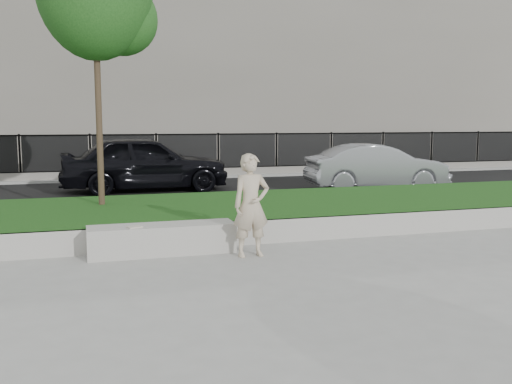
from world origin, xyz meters
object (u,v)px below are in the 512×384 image
object	(u,v)px
book	(134,227)
car_silver	(376,167)
stone_bench	(162,239)
car_dark	(145,163)
man	(251,205)

from	to	relation	value
book	car_silver	distance (m)	9.75
stone_bench	car_dark	distance (m)	7.83
car_silver	book	bearing A→B (deg)	136.33
man	book	size ratio (longest dim) A/B	7.54
car_dark	car_silver	bearing A→B (deg)	-105.04
stone_bench	man	distance (m)	1.49
stone_bench	book	world-z (taller)	book
car_dark	stone_bench	bearing A→B (deg)	175.27
man	car_silver	xyz separation A→B (m)	(5.78, 6.65, -0.07)
stone_bench	man	xyz separation A→B (m)	(1.27, -0.55, 0.55)
car_dark	car_silver	size ratio (longest dim) A/B	1.16
car_silver	car_dark	bearing A→B (deg)	81.87
man	car_dark	size ratio (longest dim) A/B	0.33
book	car_silver	xyz separation A→B (m)	(7.48, 6.25, 0.24)
book	car_silver	world-z (taller)	car_silver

